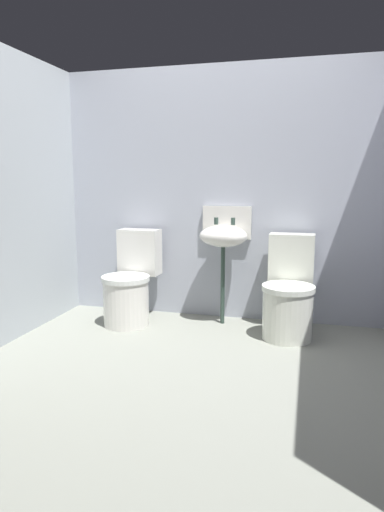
{
  "coord_description": "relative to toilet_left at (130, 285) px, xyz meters",
  "views": [
    {
      "loc": [
        0.76,
        -2.59,
        1.2
      ],
      "look_at": [
        0.0,
        0.31,
        0.7
      ],
      "focal_mm": 31.49,
      "sensor_mm": 36.0,
      "label": 1
    }
  ],
  "objects": [
    {
      "name": "ground_plane",
      "position": [
        0.7,
        -0.89,
        -0.36
      ],
      "size": [
        3.18,
        2.88,
        0.08
      ],
      "primitive_type": "cube",
      "color": "gray"
    },
    {
      "name": "wall_back",
      "position": [
        0.7,
        0.4,
        0.76
      ],
      "size": [
        3.18,
        0.1,
        2.16
      ],
      "primitive_type": "cube",
      "color": "#A2A7B5",
      "rests_on": "ground"
    },
    {
      "name": "toilet_left",
      "position": [
        0.0,
        0.0,
        0.0
      ],
      "size": [
        0.42,
        0.61,
        0.78
      ],
      "rotation": [
        0.0,
        0.0,
        3.1
      ],
      "color": "silver",
      "rests_on": "ground"
    },
    {
      "name": "toilet_right",
      "position": [
        1.33,
        -0.0,
        0.0
      ],
      "size": [
        0.4,
        0.59,
        0.78
      ],
      "rotation": [
        0.0,
        0.0,
        3.13
      ],
      "color": "silver",
      "rests_on": "ground"
    },
    {
      "name": "sink",
      "position": [
        0.77,
        0.19,
        0.43
      ],
      "size": [
        0.42,
        0.35,
        0.99
      ],
      "color": "#2E4037",
      "rests_on": "ground"
    }
  ]
}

